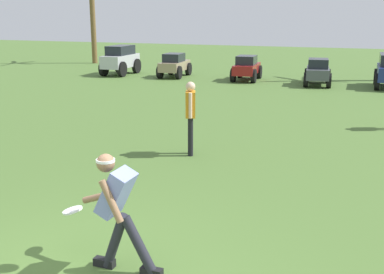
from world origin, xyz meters
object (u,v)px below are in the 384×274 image
at_px(parked_car_slot_c, 247,68).
at_px(parked_car_slot_d, 318,71).
at_px(palm_tree_far_left, 92,8).
at_px(frisbee_thrower, 117,207).
at_px(frisbee_in_flight, 72,210).
at_px(teammate_near_sideline, 190,111).
at_px(parked_car_slot_a, 120,59).
at_px(parked_car_slot_b, 174,65).

height_order(parked_car_slot_c, parked_car_slot_d, same).
distance_m(parked_car_slot_d, palm_tree_far_left, 14.60).
bearing_deg(frisbee_thrower, parked_car_slot_d, 88.63).
bearing_deg(frisbee_in_flight, teammate_near_sideline, 92.03).
xyz_separation_m(frisbee_thrower, parked_car_slot_d, (0.39, 16.16, -0.23)).
distance_m(parked_car_slot_a, parked_car_slot_c, 6.29).
distance_m(parked_car_slot_a, palm_tree_far_left, 6.52).
bearing_deg(palm_tree_far_left, frisbee_in_flight, -58.74).
distance_m(parked_car_slot_c, parked_car_slot_d, 3.16).
distance_m(frisbee_thrower, palm_tree_far_left, 24.71).
bearing_deg(parked_car_slot_b, frisbee_in_flight, -71.43).
bearing_deg(parked_car_slot_d, parked_car_slot_a, 178.65).
distance_m(parked_car_slot_a, parked_car_slot_b, 2.81).
bearing_deg(parked_car_slot_b, palm_tree_far_left, 148.85).
xyz_separation_m(parked_car_slot_b, parked_car_slot_c, (3.49, 0.02, 0.00)).
relative_size(teammate_near_sideline, palm_tree_far_left, 0.29).
height_order(frisbee_thrower, parked_car_slot_b, frisbee_thrower).
bearing_deg(parked_car_slot_b, frisbee_thrower, -69.31).
relative_size(teammate_near_sideline, parked_car_slot_b, 0.69).
bearing_deg(parked_car_slot_d, palm_tree_far_left, 161.42).
bearing_deg(palm_tree_far_left, parked_car_slot_b, -31.15).
bearing_deg(teammate_near_sideline, parked_car_slot_c, 98.83).
distance_m(frisbee_thrower, parked_car_slot_d, 16.17).
distance_m(frisbee_thrower, teammate_near_sideline, 4.81).
bearing_deg(parked_car_slot_c, frisbee_in_flight, -83.04).
relative_size(teammate_near_sideline, parked_car_slot_c, 0.69).
distance_m(parked_car_slot_a, parked_car_slot_d, 9.43).
bearing_deg(parked_car_slot_a, palm_tree_far_left, 133.86).
xyz_separation_m(frisbee_in_flight, parked_car_slot_c, (-1.99, 16.34, 0.01)).
distance_m(teammate_near_sideline, parked_car_slot_b, 12.94).
relative_size(parked_car_slot_a, parked_car_slot_c, 1.05).
bearing_deg(parked_car_slot_d, teammate_near_sideline, -96.51).
bearing_deg(parked_car_slot_b, parked_car_slot_a, -177.32).
distance_m(teammate_near_sideline, parked_car_slot_c, 11.96).
relative_size(frisbee_thrower, parked_car_slot_a, 0.59).
distance_m(frisbee_thrower, parked_car_slot_b, 17.66).
relative_size(frisbee_thrower, frisbee_in_flight, 4.76).
bearing_deg(parked_car_slot_c, frisbee_thrower, -80.55).
distance_m(frisbee_thrower, parked_car_slot_c, 16.77).
height_order(teammate_near_sideline, parked_car_slot_c, teammate_near_sideline).
bearing_deg(parked_car_slot_c, parked_car_slot_a, -178.60).
xyz_separation_m(parked_car_slot_a, parked_car_slot_d, (9.43, -0.22, -0.18)).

